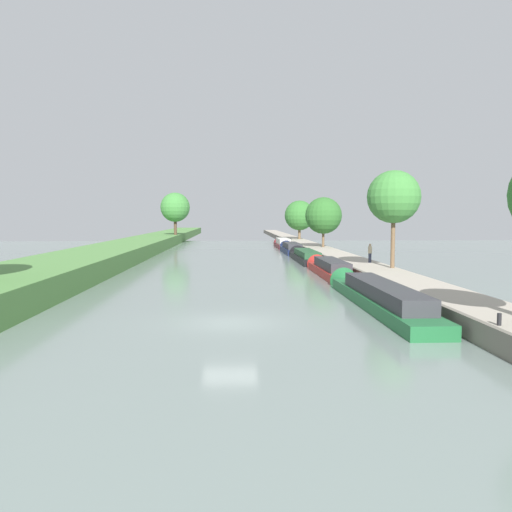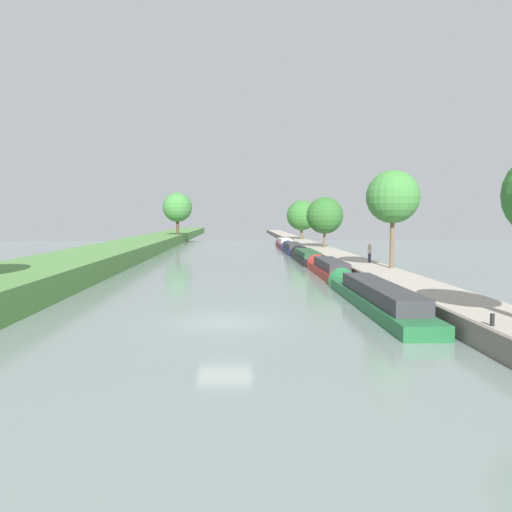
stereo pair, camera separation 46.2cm
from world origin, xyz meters
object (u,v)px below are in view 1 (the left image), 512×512
narrowboat_green (376,295)px  mooring_bollard_far (291,239)px  narrowboat_maroon (282,244)px  narrowboat_black (305,256)px  person_walking (370,253)px  mooring_bollard_near (499,319)px  narrowboat_red (329,268)px  narrowboat_navy (291,248)px

narrowboat_green → mooring_bollard_far: narrowboat_green is taller
narrowboat_maroon → narrowboat_green: bearing=-90.0°
narrowboat_black → mooring_bollard_far: narrowboat_black is taller
narrowboat_black → person_walking: (3.92, -12.26, 1.24)m
mooring_bollard_near → narrowboat_red: bearing=94.1°
person_walking → mooring_bollard_near: 25.35m
narrowboat_green → narrowboat_black: bearing=89.8°
narrowboat_green → narrowboat_black: (0.12, 28.24, -0.06)m
narrowboat_maroon → mooring_bollard_near: bearing=-88.2°
narrowboat_red → mooring_bollard_near: (1.72, -24.08, 0.56)m
narrowboat_maroon → mooring_bollard_near: narrowboat_maroon is taller
narrowboat_black → narrowboat_navy: narrowboat_navy is taller
person_walking → mooring_bollard_far: (-2.11, 41.67, -0.65)m
mooring_bollard_far → narrowboat_red: bearing=-92.3°
narrowboat_green → narrowboat_maroon: 52.97m
narrowboat_maroon → mooring_bollard_far: (1.91, 4.68, 0.53)m
mooring_bollard_far → narrowboat_black: bearing=-93.5°
mooring_bollard_near → mooring_bollard_far: 66.93m
narrowboat_green → narrowboat_maroon: narrowboat_maroon is taller
narrowboat_navy → narrowboat_red: bearing=-89.6°
narrowboat_green → narrowboat_navy: narrowboat_green is taller
narrowboat_red → narrowboat_maroon: narrowboat_maroon is taller
narrowboat_maroon → mooring_bollard_far: narrowboat_maroon is taller
narrowboat_green → narrowboat_maroon: size_ratio=1.43×
narrowboat_black → person_walking: size_ratio=8.28×
narrowboat_green → narrowboat_black: size_ratio=1.19×
narrowboat_maroon → mooring_bollard_near: size_ratio=25.44×
narrowboat_maroon → person_walking: (4.02, -36.99, 1.17)m
mooring_bollard_near → mooring_bollard_far: bearing=90.0°
narrowboat_red → mooring_bollard_near: bearing=-85.9°
person_walking → narrowboat_red: bearing=-163.0°
narrowboat_red → narrowboat_maroon: (-0.19, 38.17, 0.03)m
narrowboat_black → narrowboat_navy: bearing=90.4°
person_walking → mooring_bollard_far: size_ratio=3.69×
narrowboat_green → mooring_bollard_near: size_ratio=36.39×
narrowboat_green → mooring_bollard_far: 57.69m
narrowboat_navy → person_walking: person_walking is taller
mooring_bollard_near → mooring_bollard_far: size_ratio=1.00×
narrowboat_red → narrowboat_black: (-0.10, 13.43, -0.03)m
narrowboat_black → narrowboat_green: bearing=-90.2°
narrowboat_navy → mooring_bollard_near: narrowboat_navy is taller
narrowboat_red → narrowboat_maroon: 38.17m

